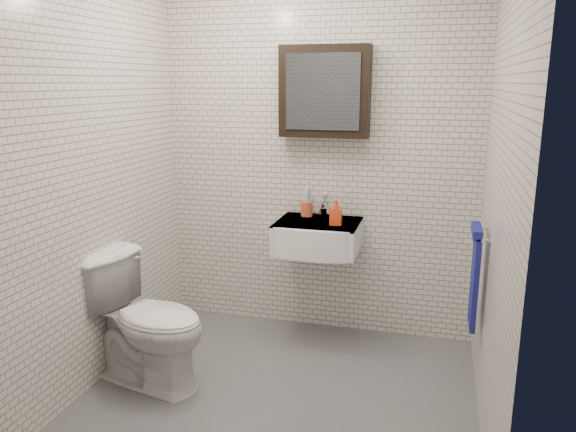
{
  "coord_description": "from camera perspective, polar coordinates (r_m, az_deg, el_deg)",
  "views": [
    {
      "loc": [
        0.82,
        -2.8,
        1.76
      ],
      "look_at": [
        -0.07,
        0.45,
        0.96
      ],
      "focal_mm": 35.0,
      "sensor_mm": 36.0,
      "label": 1
    }
  ],
  "objects": [
    {
      "name": "faucet",
      "position": [
        3.9,
        3.58,
        0.94
      ],
      "size": [
        0.06,
        0.2,
        0.15
      ],
      "color": "silver",
      "rests_on": "washbasin"
    },
    {
      "name": "washbasin",
      "position": [
        3.76,
        2.93,
        -2.09
      ],
      "size": [
        0.55,
        0.5,
        0.2
      ],
      "color": "white",
      "rests_on": "room_shell"
    },
    {
      "name": "soap_bottle",
      "position": [
        3.68,
        4.9,
        0.41
      ],
      "size": [
        0.08,
        0.08,
        0.17
      ],
      "primitive_type": "imported",
      "rotation": [
        0.0,
        0.0,
        0.07
      ],
      "color": "orange",
      "rests_on": "washbasin"
    },
    {
      "name": "towel_rail",
      "position": [
        3.33,
        18.48,
        -5.44
      ],
      "size": [
        0.09,
        0.3,
        0.58
      ],
      "color": "silver",
      "rests_on": "room_shell"
    },
    {
      "name": "mirror_cabinet",
      "position": [
        3.81,
        3.74,
        12.5
      ],
      "size": [
        0.6,
        0.15,
        0.6
      ],
      "color": "black",
      "rests_on": "room_shell"
    },
    {
      "name": "toothbrush_cup",
      "position": [
        3.91,
        1.93,
        0.81
      ],
      "size": [
        0.1,
        0.1,
        0.22
      ],
      "rotation": [
        0.0,
        0.0,
        -0.27
      ],
      "color": "#B9502E",
      "rests_on": "washbasin"
    },
    {
      "name": "room_shell",
      "position": [
        2.93,
        -0.98,
        7.66
      ],
      "size": [
        2.22,
        2.02,
        2.51
      ],
      "color": "silver",
      "rests_on": "ground"
    },
    {
      "name": "ground",
      "position": [
        3.41,
        -0.87,
        -17.59
      ],
      "size": [
        2.2,
        2.0,
        0.01
      ],
      "primitive_type": "cube",
      "color": "#53565B",
      "rests_on": "ground"
    },
    {
      "name": "toilet",
      "position": [
        3.47,
        -14.19,
        -10.23
      ],
      "size": [
        0.86,
        0.62,
        0.79
      ],
      "primitive_type": "imported",
      "rotation": [
        0.0,
        0.0,
        1.32
      ],
      "color": "white",
      "rests_on": "ground"
    }
  ]
}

